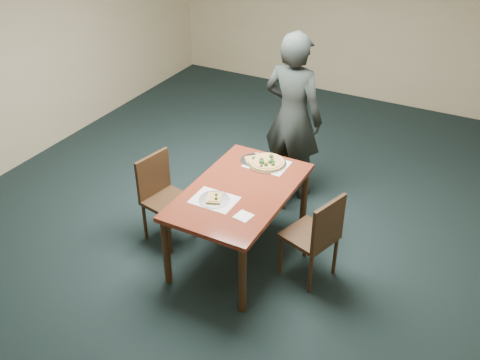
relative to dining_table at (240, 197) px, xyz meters
The scene contains 13 objects.
ground 0.80m from the dining_table, 131.40° to the left, with size 8.00×8.00×0.00m, color black.
room_shell 1.17m from the dining_table, 131.40° to the left, with size 8.00×8.00×8.00m.
dining_table is the anchor object (origin of this frame).
chair_far 1.18m from the dining_table, 92.03° to the left, with size 0.49×0.49×0.91m.
chair_left 0.84m from the dining_table, behind, with size 0.49×0.49×0.91m.
chair_right 0.80m from the dining_table, ahead, with size 0.53×0.53×0.91m.
diner 1.30m from the dining_table, 90.82° to the left, with size 0.69×0.46×1.90m, color black.
placemat_main 0.54m from the dining_table, 87.21° to the left, with size 0.42×0.32×0.00m, color white.
placemat_near 0.31m from the dining_table, 114.43° to the right, with size 0.40×0.30×0.00m, color white.
pizza_pan 0.54m from the dining_table, 87.10° to the left, with size 0.39×0.39×0.07m.
slice_plate_near 0.31m from the dining_table, 114.31° to the right, with size 0.28×0.28×0.05m.
slice_plate_far 0.55m from the dining_table, 102.70° to the left, with size 0.28×0.28×0.06m.
napkin 0.45m from the dining_table, 58.08° to the right, with size 0.14×0.14×0.01m, color white.
Camera 1 is at (2.25, -4.02, 3.48)m, focal length 40.00 mm.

